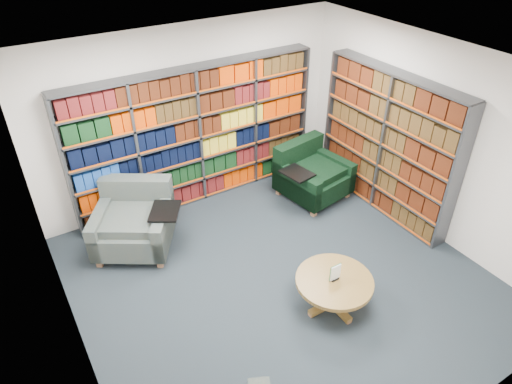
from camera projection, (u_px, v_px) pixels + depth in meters
room_shell at (283, 192)px, 5.31m from camera, size 5.02×5.02×2.82m
bookshelf_back at (197, 137)px, 7.13m from camera, size 4.00×0.28×2.20m
bookshelf_right at (387, 144)px, 6.93m from camera, size 0.28×2.50×2.20m
chair_teal_left at (136, 221)px, 6.52m from camera, size 1.40×1.40×0.93m
chair_green_right at (310, 175)px, 7.59m from camera, size 1.23×1.12×0.89m
coffee_table at (334, 285)px, 5.51m from camera, size 0.94×0.94×0.66m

